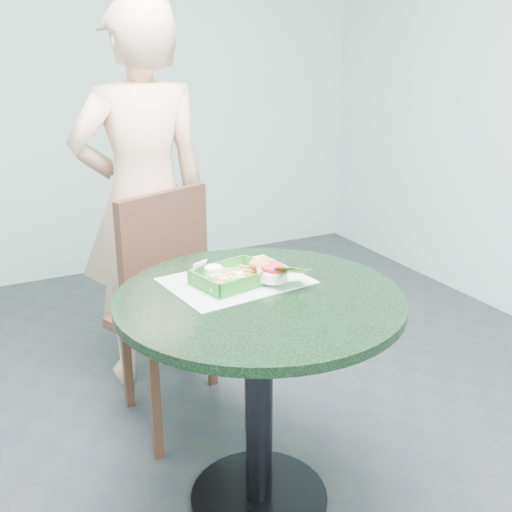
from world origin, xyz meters
name	(u,v)px	position (x,y,z in m)	size (l,w,h in m)	color
floor	(259,498)	(0.00, 0.00, 0.00)	(4.00, 5.00, 0.02)	#303335
wall_back	(76,61)	(0.00, 2.50, 1.40)	(4.00, 0.04, 2.80)	silver
cafe_table	(259,350)	(0.00, 0.00, 0.58)	(0.89, 0.89, 0.75)	black
dining_chair	(176,293)	(-0.04, 0.66, 0.53)	(0.46, 0.46, 0.93)	#3C1F13
diner_person	(143,178)	(-0.05, 1.01, 0.94)	(0.69, 0.45, 1.89)	#E6AD92
placemat	(236,286)	(-0.02, 0.13, 0.75)	(0.43, 0.32, 0.00)	#9CB7AD
food_basket	(233,285)	(-0.04, 0.11, 0.77)	(0.23, 0.17, 0.05)	#217121
crab_sandwich	(261,276)	(0.04, 0.07, 0.80)	(0.11, 0.11, 0.07)	tan
fries_pile	(224,283)	(-0.08, 0.09, 0.79)	(0.11, 0.12, 0.04)	#E0BF78
sauce_ramekin	(213,275)	(-0.09, 0.14, 0.80)	(0.06, 0.06, 0.03)	white
garnish_cup	(276,282)	(0.06, 0.02, 0.79)	(0.13, 0.13, 0.05)	white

